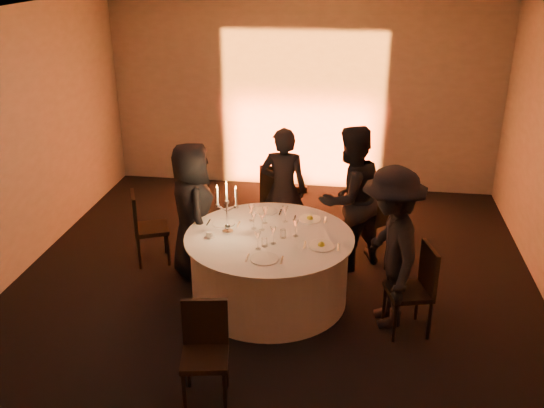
# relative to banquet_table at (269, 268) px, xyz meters

# --- Properties ---
(floor) EXTENTS (7.00, 7.00, 0.00)m
(floor) POSITION_rel_banquet_table_xyz_m (0.00, 0.00, -0.38)
(floor) COLOR black
(floor) RESTS_ON ground
(ceiling) EXTENTS (7.00, 7.00, 0.00)m
(ceiling) POSITION_rel_banquet_table_xyz_m (0.00, 0.00, 2.62)
(ceiling) COLOR silver
(ceiling) RESTS_ON wall_back
(wall_back) EXTENTS (7.00, 0.00, 7.00)m
(wall_back) POSITION_rel_banquet_table_xyz_m (0.00, 3.50, 1.12)
(wall_back) COLOR #A39F97
(wall_back) RESTS_ON floor
(uplighter_fixture) EXTENTS (0.25, 0.12, 0.10)m
(uplighter_fixture) POSITION_rel_banquet_table_xyz_m (0.00, 3.20, -0.33)
(uplighter_fixture) COLOR black
(uplighter_fixture) RESTS_ON floor
(banquet_table) EXTENTS (1.80, 1.80, 0.77)m
(banquet_table) POSITION_rel_banquet_table_xyz_m (0.00, 0.00, 0.00)
(banquet_table) COLOR black
(banquet_table) RESTS_ON floor
(chair_left) EXTENTS (0.52, 0.52, 0.91)m
(chair_left) POSITION_rel_banquet_table_xyz_m (-1.61, 0.63, 0.13)
(chair_left) COLOR black
(chair_left) RESTS_ON floor
(chair_back_left) EXTENTS (0.45, 0.45, 0.95)m
(chair_back_left) POSITION_rel_banquet_table_xyz_m (-0.16, 1.76, 0.15)
(chair_back_left) COLOR black
(chair_back_left) RESTS_ON floor
(chair_back_right) EXTENTS (0.65, 0.65, 1.05)m
(chair_back_right) POSITION_rel_banquet_table_xyz_m (1.21, 1.21, 0.21)
(chair_back_right) COLOR black
(chair_back_right) RESTS_ON floor
(chair_right) EXTENTS (0.50, 0.50, 0.93)m
(chair_right) POSITION_rel_banquet_table_xyz_m (1.52, -0.38, 0.14)
(chair_right) COLOR black
(chair_right) RESTS_ON floor
(chair_front) EXTENTS (0.45, 0.45, 0.89)m
(chair_front) POSITION_rel_banquet_table_xyz_m (-0.31, -1.60, 0.11)
(chair_front) COLOR black
(chair_front) RESTS_ON floor
(guest_left) EXTENTS (0.80, 0.93, 1.61)m
(guest_left) POSITION_rel_banquet_table_xyz_m (-0.96, 0.46, 0.42)
(guest_left) COLOR black
(guest_left) RESTS_ON floor
(guest_back_left) EXTENTS (0.58, 0.39, 1.59)m
(guest_back_left) POSITION_rel_banquet_table_xyz_m (-0.01, 1.27, 0.41)
(guest_back_left) COLOR black
(guest_back_left) RESTS_ON floor
(guest_back_right) EXTENTS (1.07, 1.06, 1.75)m
(guest_back_right) POSITION_rel_banquet_table_xyz_m (0.81, 0.91, 0.49)
(guest_back_right) COLOR black
(guest_back_right) RESTS_ON floor
(guest_right) EXTENTS (0.83, 1.19, 1.69)m
(guest_right) POSITION_rel_banquet_table_xyz_m (1.25, -0.26, 0.46)
(guest_right) COLOR black
(guest_right) RESTS_ON floor
(plate_left) EXTENTS (0.36, 0.25, 0.01)m
(plate_left) POSITION_rel_banquet_table_xyz_m (-0.54, 0.22, 0.39)
(plate_left) COLOR white
(plate_left) RESTS_ON banquet_table
(plate_back_left) EXTENTS (0.36, 0.27, 0.01)m
(plate_back_left) POSITION_rel_banquet_table_xyz_m (-0.13, 0.61, 0.39)
(plate_back_left) COLOR white
(plate_back_left) RESTS_ON banquet_table
(plate_back_right) EXTENTS (0.35, 0.26, 0.08)m
(plate_back_right) POSITION_rel_banquet_table_xyz_m (0.39, 0.46, 0.40)
(plate_back_right) COLOR white
(plate_back_right) RESTS_ON banquet_table
(plate_right) EXTENTS (0.36, 0.28, 0.08)m
(plate_right) POSITION_rel_banquet_table_xyz_m (0.56, -0.17, 0.40)
(plate_right) COLOR white
(plate_right) RESTS_ON banquet_table
(plate_front) EXTENTS (0.36, 0.28, 0.01)m
(plate_front) POSITION_rel_banquet_table_xyz_m (0.03, -0.53, 0.39)
(plate_front) COLOR white
(plate_front) RESTS_ON banquet_table
(coffee_cup) EXTENTS (0.11, 0.11, 0.07)m
(coffee_cup) POSITION_rel_banquet_table_xyz_m (-0.62, -0.13, 0.42)
(coffee_cup) COLOR white
(coffee_cup) RESTS_ON banquet_table
(candelabra) EXTENTS (0.25, 0.12, 0.59)m
(candelabra) POSITION_rel_banquet_table_xyz_m (-0.45, 0.02, 0.59)
(candelabra) COLOR silver
(candelabra) RESTS_ON banquet_table
(wine_glass_a) EXTENTS (0.07, 0.07, 0.19)m
(wine_glass_a) POSITION_rel_banquet_table_xyz_m (-0.07, -0.32, 0.52)
(wine_glass_a) COLOR white
(wine_glass_a) RESTS_ON banquet_table
(wine_glass_b) EXTENTS (0.07, 0.07, 0.19)m
(wine_glass_b) POSITION_rel_banquet_table_xyz_m (-0.10, 0.13, 0.52)
(wine_glass_b) COLOR white
(wine_glass_b) RESTS_ON banquet_table
(wine_glass_c) EXTENTS (0.07, 0.07, 0.19)m
(wine_glass_c) POSITION_rel_banquet_table_xyz_m (-0.25, 0.35, 0.52)
(wine_glass_c) COLOR white
(wine_glass_c) RESTS_ON banquet_table
(wine_glass_d) EXTENTS (0.07, 0.07, 0.19)m
(wine_glass_d) POSITION_rel_banquet_table_xyz_m (-0.19, 0.15, 0.52)
(wine_glass_d) COLOR white
(wine_glass_d) RESTS_ON banquet_table
(wine_glass_e) EXTENTS (0.07, 0.07, 0.19)m
(wine_glass_e) POSITION_rel_banquet_table_xyz_m (0.07, -0.18, 0.52)
(wine_glass_e) COLOR white
(wine_glass_e) RESTS_ON banquet_table
(wine_glass_f) EXTENTS (0.07, 0.07, 0.19)m
(wine_glass_f) POSITION_rel_banquet_table_xyz_m (-0.09, 0.30, 0.52)
(wine_glass_f) COLOR white
(wine_glass_f) RESTS_ON banquet_table
(wine_glass_g) EXTENTS (0.07, 0.07, 0.19)m
(wine_glass_g) POSITION_rel_banquet_table_xyz_m (0.28, 0.03, 0.52)
(wine_glass_g) COLOR white
(wine_glass_g) RESTS_ON banquet_table
(wine_glass_h) EXTENTS (0.07, 0.07, 0.19)m
(wine_glass_h) POSITION_rel_banquet_table_xyz_m (0.12, 0.37, 0.52)
(wine_glass_h) COLOR white
(wine_glass_h) RESTS_ON banquet_table
(tumbler_a) EXTENTS (0.07, 0.07, 0.09)m
(tumbler_a) POSITION_rel_banquet_table_xyz_m (-0.01, -0.25, 0.43)
(tumbler_a) COLOR white
(tumbler_a) RESTS_ON banquet_table
(tumbler_b) EXTENTS (0.07, 0.07, 0.09)m
(tumbler_b) POSITION_rel_banquet_table_xyz_m (0.15, -0.03, 0.43)
(tumbler_b) COLOR white
(tumbler_b) RESTS_ON banquet_table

